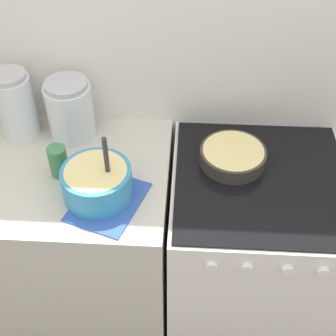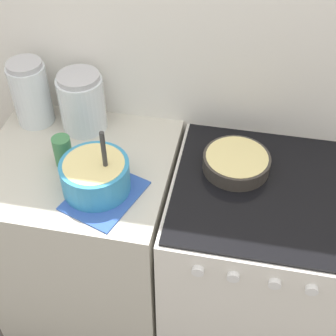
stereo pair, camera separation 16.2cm
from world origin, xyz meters
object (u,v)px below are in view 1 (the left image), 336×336
(stove, at_px, (247,255))
(baking_pan, at_px, (233,156))
(mixing_bowl, at_px, (97,182))
(storage_jar_middle, at_px, (71,113))
(storage_jar_left, at_px, (16,108))
(tin_can, at_px, (58,161))

(stove, relative_size, baking_pan, 3.79)
(mixing_bowl, xyz_separation_m, storage_jar_middle, (-0.15, 0.32, 0.03))
(stove, relative_size, storage_jar_middle, 3.86)
(storage_jar_left, bearing_deg, storage_jar_middle, 0.00)
(baking_pan, height_order, storage_jar_left, storage_jar_left)
(mixing_bowl, bearing_deg, storage_jar_left, 137.68)
(mixing_bowl, bearing_deg, storage_jar_middle, 114.97)
(mixing_bowl, relative_size, tin_can, 2.17)
(mixing_bowl, relative_size, storage_jar_middle, 1.09)
(stove, distance_m, baking_pan, 0.50)
(stove, xyz_separation_m, storage_jar_left, (-0.92, 0.21, 0.57))
(mixing_bowl, height_order, baking_pan, mixing_bowl)
(mixing_bowl, distance_m, baking_pan, 0.50)
(storage_jar_middle, bearing_deg, mixing_bowl, -65.03)
(baking_pan, bearing_deg, tin_can, -171.22)
(storage_jar_middle, bearing_deg, tin_can, -90.70)
(storage_jar_middle, xyz_separation_m, tin_can, (-0.00, -0.22, -0.04))
(storage_jar_left, relative_size, tin_can, 2.24)
(storage_jar_left, distance_m, tin_can, 0.31)
(stove, distance_m, storage_jar_middle, 0.93)
(baking_pan, bearing_deg, mixing_bowl, -156.92)
(mixing_bowl, bearing_deg, tin_can, 146.77)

